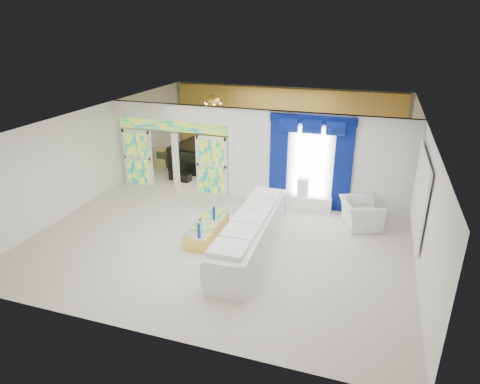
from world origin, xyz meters
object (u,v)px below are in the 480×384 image
(coffee_table, at_px, (207,230))
(console_table, at_px, (311,202))
(white_sofa, at_px, (251,235))
(armchair, at_px, (361,214))
(grand_piano, at_px, (197,155))

(coffee_table, xyz_separation_m, console_table, (2.42, 2.78, 0.00))
(console_table, bearing_deg, coffee_table, -131.09)
(white_sofa, height_order, console_table, white_sofa)
(white_sofa, relative_size, console_table, 3.55)
(white_sofa, xyz_separation_m, armchair, (2.60, 2.30, -0.03))
(coffee_table, bearing_deg, console_table, 48.91)
(console_table, relative_size, grand_piano, 0.63)
(console_table, xyz_separation_m, armchair, (1.53, -0.77, 0.18))
(armchair, distance_m, grand_piano, 7.42)
(coffee_table, xyz_separation_m, grand_piano, (-2.65, 5.39, 0.30))
(console_table, bearing_deg, white_sofa, -109.19)
(white_sofa, distance_m, armchair, 3.48)
(grand_piano, bearing_deg, white_sofa, -47.46)
(coffee_table, distance_m, armchair, 4.44)
(grand_piano, bearing_deg, coffee_table, -56.40)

